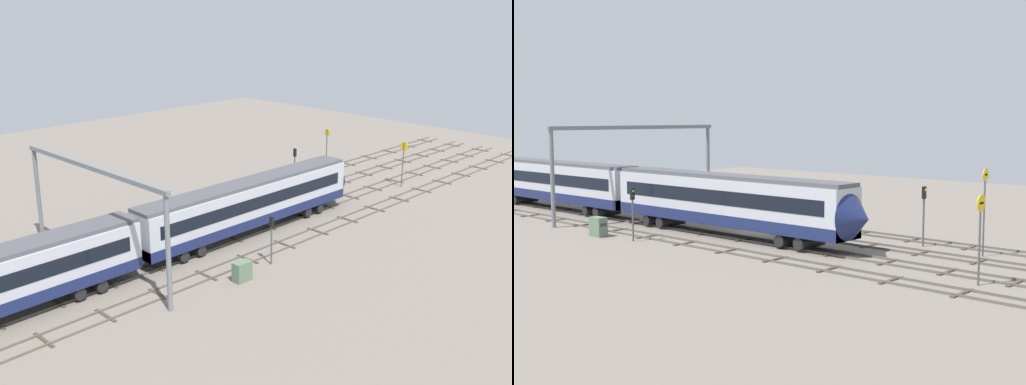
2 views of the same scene
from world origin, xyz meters
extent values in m
plane|color=slate|center=(0.00, 0.00, 0.00)|extent=(110.65, 110.65, 0.00)
cube|color=#59544C|center=(0.00, -7.11, 0.08)|extent=(94.65, 0.07, 0.16)
cube|color=#59544C|center=(0.00, -5.67, 0.08)|extent=(94.65, 0.07, 0.16)
cube|color=#473828|center=(-22.53, -6.39, 0.04)|extent=(0.24, 2.40, 0.08)
cube|color=#473828|center=(-18.03, -6.39, 0.04)|extent=(0.24, 2.40, 0.08)
cube|color=#473828|center=(-13.52, -6.39, 0.04)|extent=(0.24, 2.40, 0.08)
cube|color=#473828|center=(-9.01, -6.39, 0.04)|extent=(0.24, 2.40, 0.08)
cube|color=#473828|center=(-4.51, -6.39, 0.04)|extent=(0.24, 2.40, 0.08)
cube|color=#473828|center=(0.00, -6.39, 0.04)|extent=(0.24, 2.40, 0.08)
cube|color=#473828|center=(4.51, -6.39, 0.04)|extent=(0.24, 2.40, 0.08)
cube|color=#473828|center=(9.01, -6.39, 0.04)|extent=(0.24, 2.40, 0.08)
cube|color=#473828|center=(13.52, -6.39, 0.04)|extent=(0.24, 2.40, 0.08)
cube|color=#473828|center=(18.03, -6.39, 0.04)|extent=(0.24, 2.40, 0.08)
cube|color=#473828|center=(22.53, -6.39, 0.04)|extent=(0.24, 2.40, 0.08)
cube|color=#59544C|center=(0.00, -2.85, 0.08)|extent=(94.65, 0.07, 0.16)
cube|color=#59544C|center=(0.00, -1.41, 0.08)|extent=(94.65, 0.07, 0.16)
cube|color=#473828|center=(-32.27, -2.13, 0.04)|extent=(0.24, 2.40, 0.08)
cube|color=#473828|center=(-27.96, -2.13, 0.04)|extent=(0.24, 2.40, 0.08)
cube|color=#473828|center=(-23.66, -2.13, 0.04)|extent=(0.24, 2.40, 0.08)
cube|color=#473828|center=(-19.36, -2.13, 0.04)|extent=(0.24, 2.40, 0.08)
cube|color=#473828|center=(-15.06, -2.13, 0.04)|extent=(0.24, 2.40, 0.08)
cube|color=#473828|center=(-10.76, -2.13, 0.04)|extent=(0.24, 2.40, 0.08)
cube|color=#473828|center=(-6.45, -2.13, 0.04)|extent=(0.24, 2.40, 0.08)
cube|color=#473828|center=(-2.15, -2.13, 0.04)|extent=(0.24, 2.40, 0.08)
cube|color=#473828|center=(2.15, -2.13, 0.04)|extent=(0.24, 2.40, 0.08)
cube|color=#473828|center=(6.45, -2.13, 0.04)|extent=(0.24, 2.40, 0.08)
cube|color=#473828|center=(10.76, -2.13, 0.04)|extent=(0.24, 2.40, 0.08)
cube|color=#473828|center=(15.06, -2.13, 0.04)|extent=(0.24, 2.40, 0.08)
cube|color=#473828|center=(19.36, -2.13, 0.04)|extent=(0.24, 2.40, 0.08)
cube|color=#473828|center=(23.66, -2.13, 0.04)|extent=(0.24, 2.40, 0.08)
cube|color=#59544C|center=(0.00, 1.41, 0.08)|extent=(94.65, 0.07, 0.16)
cube|color=#59544C|center=(0.00, 2.85, 0.08)|extent=(94.65, 0.07, 0.16)
cube|color=#473828|center=(-40.87, 2.13, 0.04)|extent=(0.24, 2.40, 0.08)
cube|color=#473828|center=(-36.57, 2.13, 0.04)|extent=(0.24, 2.40, 0.08)
cube|color=#473828|center=(-32.27, 2.13, 0.04)|extent=(0.24, 2.40, 0.08)
cube|color=#473828|center=(-27.96, 2.13, 0.04)|extent=(0.24, 2.40, 0.08)
cube|color=#473828|center=(-23.66, 2.13, 0.04)|extent=(0.24, 2.40, 0.08)
cube|color=#473828|center=(-19.36, 2.13, 0.04)|extent=(0.24, 2.40, 0.08)
cube|color=#473828|center=(-15.06, 2.13, 0.04)|extent=(0.24, 2.40, 0.08)
cube|color=#473828|center=(-10.76, 2.13, 0.04)|extent=(0.24, 2.40, 0.08)
cube|color=#473828|center=(-6.45, 2.13, 0.04)|extent=(0.24, 2.40, 0.08)
cube|color=#473828|center=(-2.15, 2.13, 0.04)|extent=(0.24, 2.40, 0.08)
cube|color=#473828|center=(2.15, 2.13, 0.04)|extent=(0.24, 2.40, 0.08)
cube|color=#473828|center=(6.45, 2.13, 0.04)|extent=(0.24, 2.40, 0.08)
cube|color=#473828|center=(10.76, 2.13, 0.04)|extent=(0.24, 2.40, 0.08)
cube|color=#473828|center=(15.06, 2.13, 0.04)|extent=(0.24, 2.40, 0.08)
cube|color=#473828|center=(19.36, 2.13, 0.04)|extent=(0.24, 2.40, 0.08)
cube|color=#59544C|center=(0.00, 5.67, 0.08)|extent=(94.65, 0.07, 0.16)
cube|color=#59544C|center=(0.00, 7.11, 0.08)|extent=(94.65, 0.07, 0.16)
cube|color=#473828|center=(-44.96, 6.39, 0.04)|extent=(0.24, 2.40, 0.08)
cube|color=#473828|center=(-40.22, 6.39, 0.04)|extent=(0.24, 2.40, 0.08)
cube|color=#473828|center=(-35.49, 6.39, 0.04)|extent=(0.24, 2.40, 0.08)
cube|color=#473828|center=(-30.76, 6.39, 0.04)|extent=(0.24, 2.40, 0.08)
cube|color=#473828|center=(-26.03, 6.39, 0.04)|extent=(0.24, 2.40, 0.08)
cube|color=#473828|center=(-21.30, 6.39, 0.04)|extent=(0.24, 2.40, 0.08)
cube|color=#473828|center=(-16.56, 6.39, 0.04)|extent=(0.24, 2.40, 0.08)
cube|color=#473828|center=(-11.83, 6.39, 0.04)|extent=(0.24, 2.40, 0.08)
cube|color=#473828|center=(-7.10, 6.39, 0.04)|extent=(0.24, 2.40, 0.08)
cube|color=#473828|center=(-2.37, 6.39, 0.04)|extent=(0.24, 2.40, 0.08)
cube|color=#473828|center=(2.37, 6.39, 0.04)|extent=(0.24, 2.40, 0.08)
cube|color=#473828|center=(7.10, 6.39, 0.04)|extent=(0.24, 2.40, 0.08)
cube|color=#473828|center=(11.83, 6.39, 0.04)|extent=(0.24, 2.40, 0.08)
cube|color=#473828|center=(16.56, 6.39, 0.04)|extent=(0.24, 2.40, 0.08)
cube|color=#B7BCC6|center=(-0.10, -2.13, 2.86)|extent=(24.00, 2.90, 3.60)
cube|color=navy|center=(-0.10, -2.13, 1.51)|extent=(24.00, 2.94, 0.90)
cube|color=#4C4C51|center=(-0.10, -2.13, 4.81)|extent=(24.00, 2.50, 0.30)
cube|color=black|center=(-0.10, -3.59, 3.29)|extent=(22.00, 0.04, 1.10)
cube|color=black|center=(-0.10, -0.67, 3.29)|extent=(22.00, 0.04, 1.10)
cylinder|color=black|center=(-8.68, -2.13, 0.61)|extent=(0.90, 2.70, 0.90)
cylinder|color=black|center=(-6.88, -2.13, 0.61)|extent=(0.90, 2.70, 0.90)
cylinder|color=black|center=(6.68, -2.13, 0.61)|extent=(0.90, 2.70, 0.90)
cylinder|color=black|center=(8.48, -2.13, 0.61)|extent=(0.90, 2.70, 0.90)
cube|color=#B7BCC6|center=(-24.90, -2.13, 2.86)|extent=(24.00, 2.90, 3.60)
cube|color=navy|center=(-24.90, -2.13, 1.51)|extent=(24.00, 2.94, 0.90)
cube|color=#4C4C51|center=(-24.90, -2.13, 4.81)|extent=(24.00, 2.50, 0.30)
cube|color=black|center=(-24.90, -3.59, 3.29)|extent=(22.00, 0.04, 1.10)
cube|color=black|center=(-24.90, -0.67, 3.29)|extent=(22.00, 0.04, 1.10)
cylinder|color=black|center=(-33.48, -2.13, 0.61)|extent=(0.90, 2.70, 0.90)
cylinder|color=black|center=(-31.68, -2.13, 0.61)|extent=(0.90, 2.70, 0.90)
cylinder|color=black|center=(-18.12, -2.13, 0.61)|extent=(0.90, 2.70, 0.90)
cylinder|color=black|center=(-16.32, -2.13, 0.61)|extent=(0.90, 2.70, 0.90)
cone|color=navy|center=(12.70, -2.13, 2.68)|extent=(1.60, 3.24, 3.24)
cylinder|color=slate|center=(-14.43, -8.89, 4.16)|extent=(0.36, 0.36, 8.33)
cylinder|color=slate|center=(-14.43, 9.13, 4.16)|extent=(0.36, 0.36, 8.33)
cube|color=slate|center=(-14.43, 0.12, 8.50)|extent=(0.40, 18.62, 0.35)
cylinder|color=#4C4C51|center=(18.64, 4.03, 2.98)|extent=(0.12, 0.12, 5.96)
cylinder|color=yellow|center=(18.68, 4.03, 5.59)|extent=(0.05, 0.83, 0.83)
cube|color=black|center=(18.71, 4.03, 5.59)|extent=(0.02, 0.37, 0.12)
cylinder|color=#4C4C51|center=(22.25, -3.98, 2.56)|extent=(0.12, 0.12, 5.11)
cylinder|color=yellow|center=(22.29, -3.98, 4.68)|extent=(0.05, 0.97, 0.97)
cube|color=black|center=(22.32, -3.98, 4.68)|extent=(0.02, 0.44, 0.12)
cylinder|color=#4C4C51|center=(-3.83, -8.41, 1.60)|extent=(0.14, 0.14, 3.20)
cube|color=black|center=(-3.83, -8.41, 3.65)|extent=(0.20, 0.32, 0.90)
sphere|color=green|center=(-3.72, -8.41, 3.85)|extent=(0.20, 0.20, 0.20)
sphere|color=#262626|center=(-3.72, -8.41, 3.45)|extent=(0.20, 0.20, 0.20)
cylinder|color=#4C4C51|center=(13.71, 4.59, 1.76)|extent=(0.14, 0.14, 3.53)
cube|color=black|center=(13.71, 4.59, 3.98)|extent=(0.20, 0.32, 0.90)
sphere|color=yellow|center=(13.82, 4.59, 4.18)|extent=(0.20, 0.20, 0.20)
sphere|color=#262626|center=(13.82, 4.59, 3.78)|extent=(0.20, 0.20, 0.20)
cube|color=#597259|center=(-7.64, -8.97, 0.77)|extent=(1.43, 0.82, 1.55)
cube|color=#333333|center=(-6.92, -8.97, 1.01)|extent=(0.02, 0.57, 0.24)
camera|label=1|loc=(-38.42, -40.90, 20.86)|focal=44.86mm
camera|label=2|loc=(39.97, -40.74, 9.41)|focal=49.64mm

